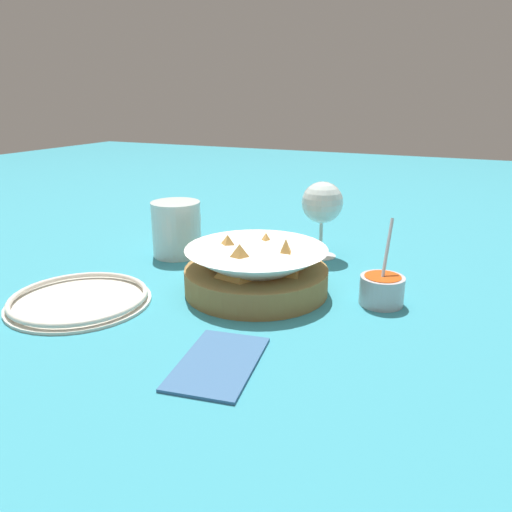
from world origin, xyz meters
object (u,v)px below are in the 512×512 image
(food_basket, at_px, (256,271))
(sauce_cup, at_px, (382,289))
(beer_mug, at_px, (177,231))
(side_plate, at_px, (79,299))
(wine_glass, at_px, (322,205))

(food_basket, distance_m, sauce_cup, 0.20)
(food_basket, relative_size, beer_mug, 1.68)
(sauce_cup, height_order, side_plate, sauce_cup)
(food_basket, xyz_separation_m, side_plate, (-0.16, 0.22, -0.03))
(food_basket, height_order, side_plate, food_basket)
(side_plate, bearing_deg, sauce_cup, -65.14)
(food_basket, xyz_separation_m, sauce_cup, (0.04, -0.19, -0.01))
(wine_glass, distance_m, side_plate, 0.47)
(food_basket, relative_size, sauce_cup, 1.82)
(food_basket, bearing_deg, sauce_cup, -79.65)
(food_basket, height_order, sauce_cup, sauce_cup)
(beer_mug, distance_m, side_plate, 0.27)
(beer_mug, relative_size, side_plate, 0.63)
(beer_mug, bearing_deg, wine_glass, -66.89)
(wine_glass, height_order, beer_mug, wine_glass)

